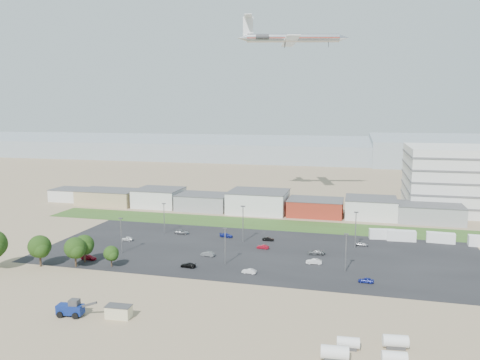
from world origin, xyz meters
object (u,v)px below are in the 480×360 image
(parked_car_6, at_px, (226,235))
(parked_car_4, at_px, (208,254))
(parked_car_9, at_px, (182,232))
(parked_car_11, at_px, (268,239))
(airliner, at_px, (293,38))
(parked_car_7, at_px, (263,247))
(parked_car_3, at_px, (188,265))
(parked_car_5, at_px, (127,239))
(parked_car_13, at_px, (249,271))
(storage_tank_nw, at_px, (348,343))
(parked_car_10, at_px, (89,257))
(parked_car_2, at_px, (366,280))
(parked_car_1, at_px, (314,261))
(parked_car_8, at_px, (362,244))
(telehandler, at_px, (70,308))
(parked_car_12, at_px, (316,252))
(portable_shed, at_px, (119,312))
(box_trailer_a, at_px, (382,234))

(parked_car_6, bearing_deg, parked_car_4, -171.60)
(parked_car_9, bearing_deg, parked_car_11, -98.57)
(airliner, height_order, parked_car_7, airliner)
(parked_car_3, height_order, parked_car_7, parked_car_3)
(parked_car_5, distance_m, parked_car_11, 42.47)
(parked_car_13, bearing_deg, parked_car_7, -171.14)
(parked_car_11, bearing_deg, parked_car_6, 85.28)
(airliner, xyz_separation_m, parked_car_13, (3.51, -92.09, -67.89))
(storage_tank_nw, height_order, parked_car_13, storage_tank_nw)
(airliner, distance_m, parked_car_10, 121.18)
(parked_car_2, bearing_deg, parked_car_10, -87.44)
(parked_car_2, height_order, parked_car_11, parked_car_2)
(parked_car_2, height_order, parked_car_5, parked_car_5)
(parked_car_1, xyz_separation_m, parked_car_3, (-30.16, -10.44, -0.08))
(airliner, relative_size, parked_car_13, 13.22)
(airliner, relative_size, parked_car_3, 11.58)
(parked_car_1, bearing_deg, parked_car_8, 142.62)
(telehandler, height_order, parked_car_5, telehandler)
(parked_car_7, bearing_deg, parked_car_10, -57.73)
(parked_car_12, bearing_deg, telehandler, -43.13)
(parked_car_3, height_order, parked_car_9, parked_car_9)
(airliner, distance_m, parked_car_1, 107.23)
(parked_car_7, height_order, parked_car_10, parked_car_10)
(airliner, xyz_separation_m, parked_car_12, (17.68, -72.97, -67.81))
(parked_car_5, bearing_deg, storage_tank_nw, 47.96)
(parked_car_6, distance_m, parked_car_11, 13.38)
(parked_car_4, bearing_deg, parked_car_8, 123.56)
(parked_car_4, bearing_deg, parked_car_7, 135.57)
(parked_car_6, relative_size, parked_car_7, 1.21)
(portable_shed, bearing_deg, storage_tank_nw, -5.01)
(parked_car_7, bearing_deg, parked_car_13, 8.45)
(parked_car_3, bearing_deg, parked_car_12, 128.47)
(parked_car_10, xyz_separation_m, parked_car_11, (42.21, 29.44, -0.05))
(parked_car_12, bearing_deg, parked_car_1, -2.19)
(storage_tank_nw, distance_m, parked_car_10, 74.00)
(parked_car_5, bearing_deg, telehandler, 11.38)
(parked_car_5, relative_size, parked_car_7, 1.03)
(parked_car_7, bearing_deg, parked_car_12, 89.33)
(storage_tank_nw, distance_m, airliner, 143.05)
(parked_car_3, xyz_separation_m, parked_car_13, (15.78, -0.54, -0.00))
(parked_car_1, distance_m, parked_car_13, 18.09)
(box_trailer_a, distance_m, parked_car_5, 77.60)
(telehandler, bearing_deg, parked_car_5, 101.12)
(parked_car_8, distance_m, parked_car_10, 76.15)
(parked_car_8, relative_size, parked_car_10, 0.80)
(box_trailer_a, height_order, parked_car_12, box_trailer_a)
(parked_car_5, relative_size, parked_car_8, 1.03)
(box_trailer_a, relative_size, parked_car_2, 2.25)
(box_trailer_a, bearing_deg, parked_car_3, -147.68)
(parked_car_7, distance_m, parked_car_9, 29.84)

